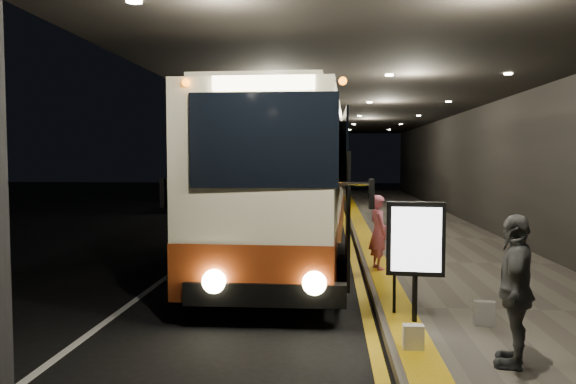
{
  "coord_description": "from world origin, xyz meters",
  "views": [
    {
      "loc": [
        1.73,
        -12.34,
        2.6
      ],
      "look_at": [
        0.64,
        2.29,
        1.7
      ],
      "focal_mm": 35.0,
      "sensor_mm": 36.0,
      "label": 1
    }
  ],
  "objects_px": {
    "passenger_boarding": "(378,232)",
    "bag_plain": "(413,337)",
    "stanchion_post": "(394,279)",
    "coach_second": "(315,174)",
    "bag_polka": "(484,313)",
    "passenger_waiting_grey": "(515,290)",
    "coach_main": "(291,188)",
    "info_sign": "(416,241)"
  },
  "relations": [
    {
      "from": "bag_polka",
      "to": "stanchion_post",
      "type": "bearing_deg",
      "value": 156.31
    },
    {
      "from": "coach_second",
      "to": "info_sign",
      "type": "relative_size",
      "value": 6.24
    },
    {
      "from": "bag_plain",
      "to": "coach_second",
      "type": "bearing_deg",
      "value": 94.37
    },
    {
      "from": "passenger_waiting_grey",
      "to": "bag_plain",
      "type": "height_order",
      "value": "passenger_waiting_grey"
    },
    {
      "from": "coach_main",
      "to": "passenger_boarding",
      "type": "relative_size",
      "value": 7.5
    },
    {
      "from": "passenger_boarding",
      "to": "passenger_waiting_grey",
      "type": "height_order",
      "value": "passenger_waiting_grey"
    },
    {
      "from": "coach_second",
      "to": "stanchion_post",
      "type": "height_order",
      "value": "coach_second"
    },
    {
      "from": "bag_polka",
      "to": "info_sign",
      "type": "distance_m",
      "value": 1.44
    },
    {
      "from": "passenger_boarding",
      "to": "stanchion_post",
      "type": "height_order",
      "value": "passenger_boarding"
    },
    {
      "from": "coach_main",
      "to": "coach_second",
      "type": "distance_m",
      "value": 17.44
    },
    {
      "from": "coach_second",
      "to": "bag_plain",
      "type": "height_order",
      "value": "coach_second"
    },
    {
      "from": "info_sign",
      "to": "stanchion_post",
      "type": "relative_size",
      "value": 1.66
    },
    {
      "from": "passenger_boarding",
      "to": "bag_plain",
      "type": "bearing_deg",
      "value": 162.61
    },
    {
      "from": "coach_main",
      "to": "info_sign",
      "type": "bearing_deg",
      "value": -67.04
    },
    {
      "from": "passenger_boarding",
      "to": "bag_plain",
      "type": "distance_m",
      "value": 5.25
    },
    {
      "from": "coach_second",
      "to": "info_sign",
      "type": "bearing_deg",
      "value": -82.51
    },
    {
      "from": "bag_plain",
      "to": "info_sign",
      "type": "xyz_separation_m",
      "value": [
        0.2,
        1.22,
        1.05
      ]
    },
    {
      "from": "bag_plain",
      "to": "passenger_boarding",
      "type": "bearing_deg",
      "value": 90.0
    },
    {
      "from": "coach_main",
      "to": "passenger_waiting_grey",
      "type": "xyz_separation_m",
      "value": [
        3.15,
        -7.55,
        -0.78
      ]
    },
    {
      "from": "passenger_waiting_grey",
      "to": "bag_polka",
      "type": "distance_m",
      "value": 1.75
    },
    {
      "from": "coach_second",
      "to": "bag_plain",
      "type": "relative_size",
      "value": 34.53
    },
    {
      "from": "passenger_boarding",
      "to": "bag_polka",
      "type": "bearing_deg",
      "value": 178.98
    },
    {
      "from": "coach_second",
      "to": "passenger_boarding",
      "type": "height_order",
      "value": "coach_second"
    },
    {
      "from": "bag_plain",
      "to": "stanchion_post",
      "type": "distance_m",
      "value": 1.73
    },
    {
      "from": "coach_main",
      "to": "info_sign",
      "type": "relative_size",
      "value": 6.83
    },
    {
      "from": "stanchion_post",
      "to": "coach_second",
      "type": "bearing_deg",
      "value": 94.57
    },
    {
      "from": "passenger_waiting_grey",
      "to": "info_sign",
      "type": "distance_m",
      "value": 1.93
    },
    {
      "from": "stanchion_post",
      "to": "passenger_boarding",
      "type": "bearing_deg",
      "value": 89.19
    },
    {
      "from": "coach_main",
      "to": "info_sign",
      "type": "distance_m",
      "value": 6.31
    },
    {
      "from": "coach_second",
      "to": "bag_plain",
      "type": "distance_m",
      "value": 24.66
    },
    {
      "from": "passenger_boarding",
      "to": "passenger_waiting_grey",
      "type": "distance_m",
      "value": 5.77
    },
    {
      "from": "stanchion_post",
      "to": "bag_plain",
      "type": "bearing_deg",
      "value": -88.3
    },
    {
      "from": "coach_second",
      "to": "passenger_boarding",
      "type": "distance_m",
      "value": 19.44
    },
    {
      "from": "passenger_waiting_grey",
      "to": "passenger_boarding",
      "type": "bearing_deg",
      "value": -148.89
    },
    {
      "from": "coach_second",
      "to": "bag_polka",
      "type": "xyz_separation_m",
      "value": [
        3.07,
        -23.4,
        -1.35
      ]
    },
    {
      "from": "info_sign",
      "to": "stanchion_post",
      "type": "bearing_deg",
      "value": 124.44
    },
    {
      "from": "bag_polka",
      "to": "stanchion_post",
      "type": "xyz_separation_m",
      "value": [
        -1.24,
        0.55,
        0.36
      ]
    },
    {
      "from": "bag_plain",
      "to": "info_sign",
      "type": "relative_size",
      "value": 0.18
    },
    {
      "from": "passenger_boarding",
      "to": "bag_polka",
      "type": "xyz_separation_m",
      "value": [
        1.19,
        -4.06,
        -0.64
      ]
    },
    {
      "from": "coach_second",
      "to": "coach_main",
      "type": "bearing_deg",
      "value": -88.14
    },
    {
      "from": "coach_main",
      "to": "info_sign",
      "type": "height_order",
      "value": "coach_main"
    },
    {
      "from": "passenger_waiting_grey",
      "to": "stanchion_post",
      "type": "relative_size",
      "value": 1.66
    }
  ]
}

